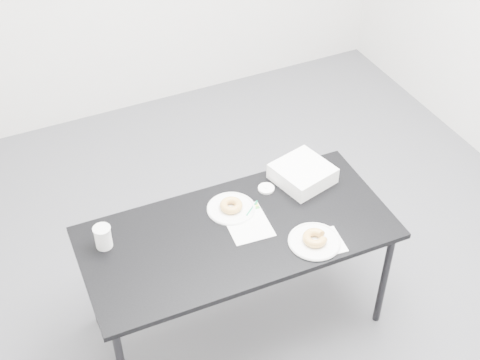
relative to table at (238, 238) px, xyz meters
name	(u,v)px	position (x,y,z in m)	size (l,w,h in m)	color
floor	(249,284)	(0.16, 0.20, -0.63)	(4.00, 4.00, 0.00)	#515257
table	(238,238)	(0.00, 0.00, 0.00)	(1.50, 0.74, 0.68)	black
scorecard	(247,223)	(0.06, 0.03, 0.05)	(0.20, 0.25, 0.00)	white
logo_patch	(255,206)	(0.15, 0.12, 0.05)	(0.04, 0.04, 0.00)	green
pen	(252,208)	(0.13, 0.11, 0.06)	(0.01, 0.01, 0.12)	#0C8854
napkin	(324,242)	(0.33, -0.24, 0.05)	(0.17, 0.17, 0.00)	white
plate_near	(315,241)	(0.29, -0.22, 0.06)	(0.25, 0.25, 0.01)	white
donut_near	(315,238)	(0.29, -0.22, 0.08)	(0.12, 0.12, 0.04)	gold
plate_far	(231,209)	(0.03, 0.15, 0.05)	(0.24, 0.24, 0.01)	white
donut_far	(231,205)	(0.03, 0.15, 0.08)	(0.11, 0.11, 0.04)	gold
coffee_cup	(103,237)	(-0.60, 0.17, 0.11)	(0.08, 0.08, 0.12)	white
cup_lid	(266,188)	(0.26, 0.21, 0.06)	(0.08, 0.08, 0.01)	white
bakery_box	(303,173)	(0.46, 0.20, 0.10)	(0.26, 0.26, 0.09)	white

